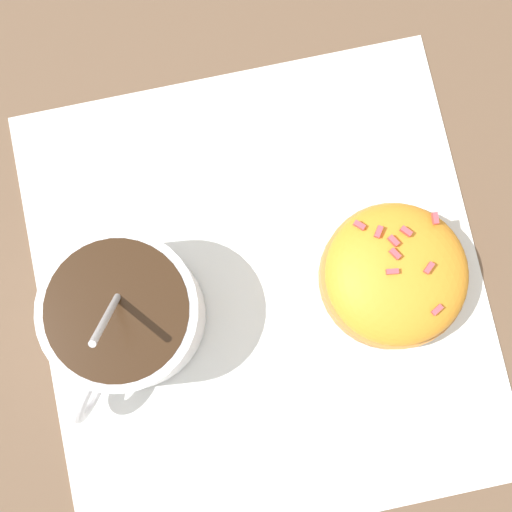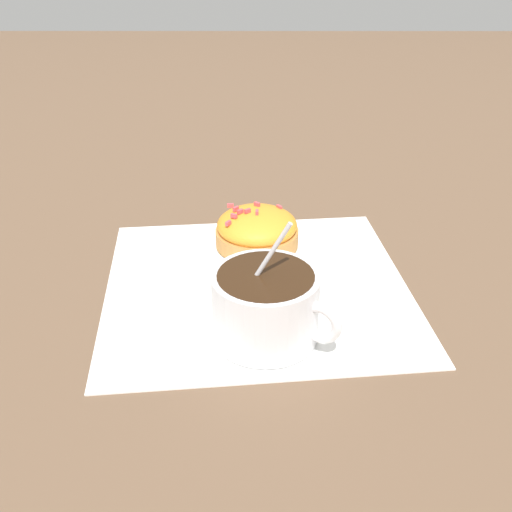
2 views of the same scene
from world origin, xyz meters
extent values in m
plane|color=brown|center=(0.00, 0.00, 0.00)|extent=(3.00, 3.00, 0.00)
cube|color=white|center=(0.00, 0.00, 0.00)|extent=(0.31, 0.33, 0.00)
cylinder|color=white|center=(-0.08, -0.01, 0.03)|extent=(0.09, 0.09, 0.06)
cylinder|color=#331E0F|center=(-0.08, -0.01, 0.06)|extent=(0.08, 0.08, 0.01)
torus|color=white|center=(-0.11, -0.05, 0.04)|extent=(0.03, 0.04, 0.04)
ellipsoid|color=silver|center=(-0.09, -0.03, 0.01)|extent=(0.02, 0.03, 0.01)
cylinder|color=silver|center=(-0.08, 0.00, 0.06)|extent=(0.01, 0.06, 0.10)
cylinder|color=#C18442|center=(0.08, 0.00, 0.01)|extent=(0.09, 0.09, 0.02)
ellipsoid|color=orange|center=(0.08, 0.00, 0.03)|extent=(0.09, 0.09, 0.03)
cube|color=#EA4C56|center=(0.10, 0.00, 0.05)|extent=(0.01, 0.01, 0.00)
cube|color=#EA4C56|center=(0.06, 0.03, 0.04)|extent=(0.01, 0.01, 0.00)
cube|color=#EA4C56|center=(0.07, 0.02, 0.04)|extent=(0.01, 0.01, 0.00)
cube|color=#EA4C56|center=(0.10, -0.02, 0.04)|extent=(0.01, 0.01, 0.00)
cube|color=#EA4C56|center=(0.09, 0.02, 0.04)|extent=(0.01, 0.01, 0.00)
cube|color=#EA4C56|center=(0.11, 0.03, 0.04)|extent=(0.00, 0.01, 0.00)
cube|color=#EA4C56|center=(0.08, 0.01, 0.05)|extent=(0.01, 0.01, 0.00)
cube|color=#EA4C56|center=(0.08, 0.02, 0.05)|extent=(0.01, 0.01, 0.00)
cube|color=#EA4C56|center=(0.08, 0.00, 0.05)|extent=(0.01, 0.00, 0.00)
camera|label=1|loc=(-0.01, -0.04, 0.46)|focal=50.00mm
camera|label=2|loc=(-0.51, 0.00, 0.33)|focal=42.00mm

